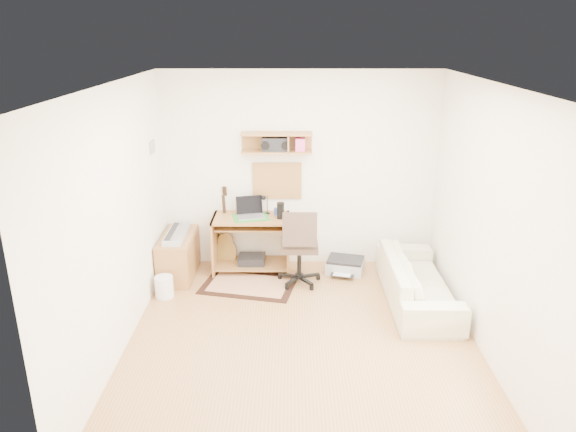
{
  "coord_description": "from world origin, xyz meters",
  "views": [
    {
      "loc": [
        -0.12,
        -4.92,
        3.07
      ],
      "look_at": [
        -0.15,
        1.05,
        1.0
      ],
      "focal_mm": 33.82,
      "sensor_mm": 36.0,
      "label": 1
    }
  ],
  "objects_px": {
    "sofa": "(418,274)",
    "cabinet": "(178,256)",
    "desk": "(251,244)",
    "printer": "(345,266)",
    "task_chair": "(299,245)"
  },
  "relations": [
    {
      "from": "cabinet",
      "to": "printer",
      "type": "bearing_deg",
      "value": 3.1
    },
    {
      "from": "task_chair",
      "to": "sofa",
      "type": "relative_size",
      "value": 0.57
    },
    {
      "from": "desk",
      "to": "printer",
      "type": "xyz_separation_m",
      "value": [
        1.25,
        -0.06,
        -0.29
      ]
    },
    {
      "from": "cabinet",
      "to": "printer",
      "type": "height_order",
      "value": "cabinet"
    },
    {
      "from": "task_chair",
      "to": "desk",
      "type": "bearing_deg",
      "value": 148.8
    },
    {
      "from": "cabinet",
      "to": "desk",
      "type": "bearing_deg",
      "value": 10.52
    },
    {
      "from": "task_chair",
      "to": "sofa",
      "type": "distance_m",
      "value": 1.48
    },
    {
      "from": "desk",
      "to": "cabinet",
      "type": "relative_size",
      "value": 1.11
    },
    {
      "from": "desk",
      "to": "printer",
      "type": "bearing_deg",
      "value": -2.59
    },
    {
      "from": "desk",
      "to": "printer",
      "type": "distance_m",
      "value": 1.28
    },
    {
      "from": "cabinet",
      "to": "sofa",
      "type": "distance_m",
      "value": 3.04
    },
    {
      "from": "cabinet",
      "to": "sofa",
      "type": "xyz_separation_m",
      "value": [
        2.96,
        -0.69,
        0.08
      ]
    },
    {
      "from": "task_chair",
      "to": "cabinet",
      "type": "bearing_deg",
      "value": 172.62
    },
    {
      "from": "printer",
      "to": "task_chair",
      "type": "bearing_deg",
      "value": -137.6
    },
    {
      "from": "sofa",
      "to": "cabinet",
      "type": "bearing_deg",
      "value": 76.96
    }
  ]
}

